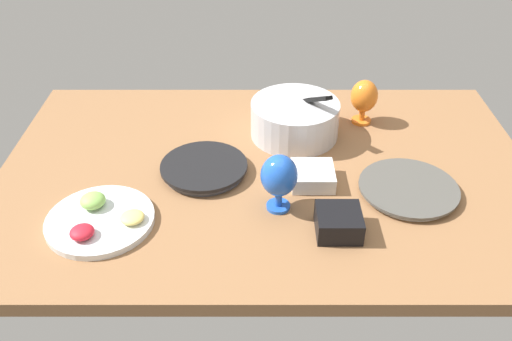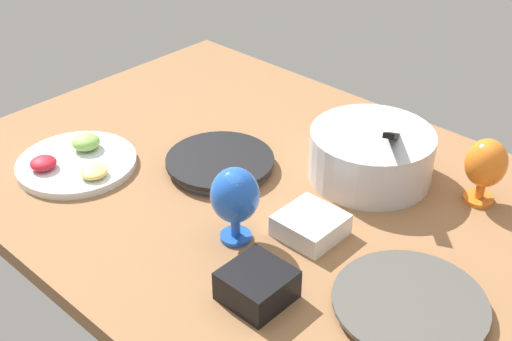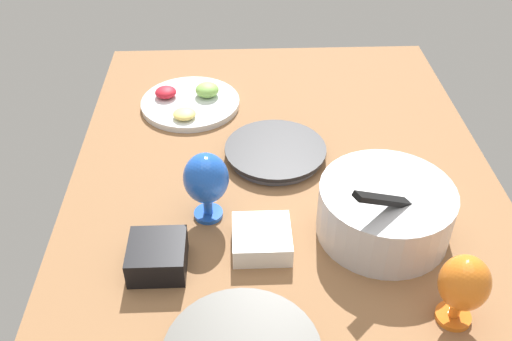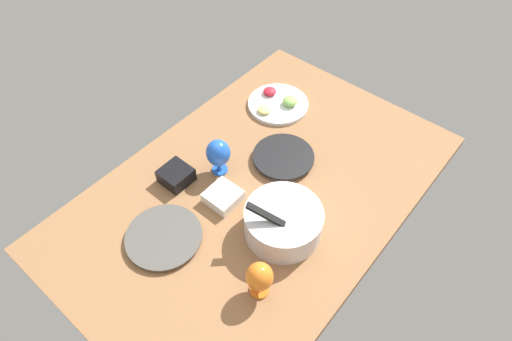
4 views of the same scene
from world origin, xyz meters
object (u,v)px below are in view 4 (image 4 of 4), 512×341
object	(u,v)px
dinner_plate_left	(283,158)
fruit_platter	(278,103)
dinner_plate_right	(164,237)
hurricane_glass_orange	(260,277)
square_bowl_white	(223,196)
mixing_bowl	(283,221)
hurricane_glass_blue	(218,154)
square_bowl_black	(176,175)

from	to	relation	value
dinner_plate_left	fruit_platter	xyz separation A→B (cm)	(-25.45, -22.93, -0.09)
dinner_plate_left	fruit_platter	distance (cm)	34.25
fruit_platter	dinner_plate_right	bearing A→B (deg)	9.01
dinner_plate_right	fruit_platter	distance (cm)	84.86
hurricane_glass_orange	square_bowl_white	world-z (taller)	hurricane_glass_orange
dinner_plate_left	mixing_bowl	world-z (taller)	mixing_bowl
mixing_bowl	hurricane_glass_blue	xyz separation A→B (cm)	(-6.49, -37.77, 3.97)
fruit_platter	square_bowl_black	size ratio (longest dim) A/B	2.47
dinner_plate_right	hurricane_glass_blue	size ratio (longest dim) A/B	1.69
hurricane_glass_blue	dinner_plate_right	bearing A→B (deg)	10.49
hurricane_glass_blue	square_bowl_white	xyz separation A→B (cm)	(10.23, 11.49, -7.72)
dinner_plate_left	square_bowl_black	bearing A→B (deg)	-35.68
fruit_platter	hurricane_glass_orange	size ratio (longest dim) A/B	1.84
dinner_plate_left	square_bowl_black	distance (cm)	44.90
dinner_plate_left	mixing_bowl	distance (cm)	35.45
square_bowl_black	square_bowl_white	xyz separation A→B (cm)	(-4.78, 21.18, -0.81)
dinner_plate_right	square_bowl_black	xyz separation A→B (cm)	(-21.93, -16.52, 2.30)
hurricane_glass_blue	square_bowl_white	world-z (taller)	hurricane_glass_blue
hurricane_glass_blue	square_bowl_black	distance (cm)	19.15
fruit_platter	hurricane_glass_orange	xyz separation A→B (cm)	(76.77, 52.63, 7.95)
square_bowl_black	dinner_plate_left	bearing A→B (deg)	144.32
mixing_bowl	square_bowl_black	world-z (taller)	mixing_bowl
mixing_bowl	hurricane_glass_blue	world-z (taller)	mixing_bowl
mixing_bowl	fruit_platter	distance (cm)	69.48
mixing_bowl	square_bowl_white	size ratio (longest dim) A/B	2.33
fruit_platter	hurricane_glass_blue	distance (cm)	48.15
fruit_platter	square_bowl_white	distance (cm)	59.87
hurricane_glass_orange	hurricane_glass_blue	xyz separation A→B (cm)	(-29.89, -46.19, 0.98)
mixing_bowl	fruit_platter	bearing A→B (deg)	-140.36
dinner_plate_left	hurricane_glass_orange	xyz separation A→B (cm)	(51.32, 29.70, 7.86)
hurricane_glass_blue	dinner_plate_left	bearing A→B (deg)	142.44
dinner_plate_right	fruit_platter	world-z (taller)	fruit_platter
dinner_plate_left	square_bowl_white	distance (cm)	32.07
square_bowl_white	square_bowl_black	bearing A→B (deg)	-77.28
dinner_plate_left	fruit_platter	world-z (taller)	fruit_platter
hurricane_glass_orange	hurricane_glass_blue	world-z (taller)	hurricane_glass_blue
dinner_plate_right	square_bowl_black	size ratio (longest dim) A/B	2.43
mixing_bowl	hurricane_glass_blue	distance (cm)	38.53
dinner_plate_left	hurricane_glass_blue	distance (cm)	28.44
square_bowl_black	hurricane_glass_orange	bearing A→B (deg)	75.08
hurricane_glass_orange	square_bowl_white	distance (cm)	40.45
hurricane_glass_orange	square_bowl_black	bearing A→B (deg)	-104.92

